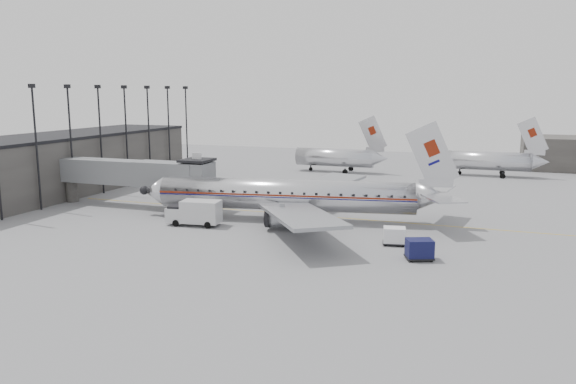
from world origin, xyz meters
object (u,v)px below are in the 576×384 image
(ramp_worker, at_px, (201,207))
(baggage_cart_white, at_px, (394,236))
(airliner, at_px, (293,195))
(baggage_cart_navy, at_px, (419,249))
(service_van, at_px, (195,212))

(ramp_worker, bearing_deg, baggage_cart_white, -39.17)
(airliner, xyz_separation_m, baggage_cart_white, (12.51, -6.60, -1.97))
(ramp_worker, bearing_deg, airliner, -21.64)
(baggage_cart_navy, bearing_deg, airliner, 123.25)
(baggage_cart_white, distance_m, ramp_worker, 24.50)
(service_van, height_order, baggage_cart_navy, service_van)
(airliner, distance_m, baggage_cart_navy, 18.78)
(ramp_worker, bearing_deg, service_van, -93.77)
(airliner, height_order, service_van, airliner)
(service_van, xyz_separation_m, ramp_worker, (-2.05, 5.21, -0.63))
(airliner, relative_size, service_van, 5.91)
(airliner, height_order, baggage_cart_navy, airliner)
(baggage_cart_navy, bearing_deg, service_van, 147.17)
(baggage_cart_navy, distance_m, ramp_worker, 28.41)
(service_van, relative_size, ramp_worker, 3.71)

